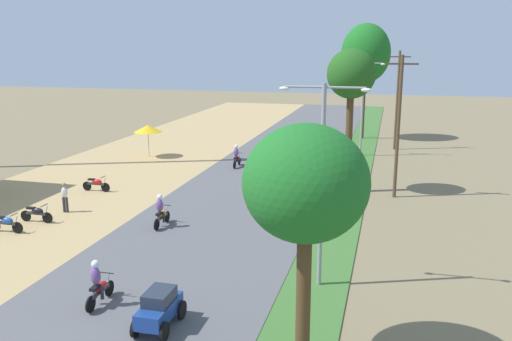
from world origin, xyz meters
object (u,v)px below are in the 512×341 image
utility_pole_near (398,125)px  motorbike_ahead_third (161,211)px  vendor_umbrella (148,129)px  motorbike_ahead_second (98,283)px  streetlamp_near (322,172)px  car_hatchback_blue (159,308)px  car_van_yellow (296,171)px  motorbike_ahead_fourth (237,156)px  streetlamp_mid (363,102)px  utility_pole_far (397,99)px  car_sedan_charcoal (271,144)px  parked_motorbike_fourth (96,183)px  median_tree_third (366,53)px  pedestrian_on_shoulder (65,196)px  parked_motorbike_second (6,222)px  parked_motorbike_third (37,213)px  median_tree_second (351,77)px  median_tree_nearest (306,185)px

utility_pole_near → motorbike_ahead_third: size_ratio=4.55×
vendor_umbrella → motorbike_ahead_third: (7.87, -15.32, -1.45)m
vendor_umbrella → motorbike_ahead_second: 25.10m
streetlamp_near → car_hatchback_blue: (-4.42, -4.37, -3.61)m
car_van_yellow → motorbike_ahead_fourth: size_ratio=1.34×
streetlamp_mid → utility_pole_far: 4.44m
streetlamp_near → car_sedan_charcoal: size_ratio=3.28×
vendor_umbrella → streetlamp_near: bearing=-50.8°
car_hatchback_blue → parked_motorbike_fourth: bearing=126.7°
parked_motorbike_fourth → median_tree_third: size_ratio=0.17×
pedestrian_on_shoulder → parked_motorbike_second: bearing=-104.2°
streetlamp_near → pedestrian_on_shoulder: bearing=159.1°
motorbike_ahead_second → parked_motorbike_second: bearing=145.8°
vendor_umbrella → car_van_yellow: bearing=-24.8°
parked_motorbike_third → motorbike_ahead_fourth: 15.64m
streetlamp_near → car_sedan_charcoal: streetlamp_near is taller
parked_motorbike_second → vendor_umbrella: 17.98m
pedestrian_on_shoulder → utility_pole_near: (16.90, 7.50, 3.32)m
median_tree_second → parked_motorbike_third: bearing=-146.0°
parked_motorbike_fourth → median_tree_nearest: median_tree_nearest is taller
streetlamp_near → median_tree_second: bearing=90.5°
parked_motorbike_third → vendor_umbrella: vendor_umbrella is taller
parked_motorbike_fourth → median_tree_second: median_tree_second is taller
parked_motorbike_third → streetlamp_mid: (14.65, 20.91, 3.81)m
parked_motorbike_fourth → streetlamp_near: 18.06m
car_hatchback_blue → motorbike_ahead_fourth: size_ratio=1.11×
median_tree_second → parked_motorbike_second: bearing=-142.6°
parked_motorbike_third → utility_pole_far: utility_pole_far is taller
utility_pole_near → car_hatchback_blue: bearing=-112.3°
motorbike_ahead_fourth → streetlamp_near: bearing=-64.9°
pedestrian_on_shoulder → streetlamp_near: 15.60m
median_tree_third → utility_pole_near: bearing=-81.4°
median_tree_nearest → car_sedan_charcoal: 30.14m
car_hatchback_blue → car_sedan_charcoal: (-2.79, 28.31, -0.01)m
median_tree_second → car_sedan_charcoal: median_tree_second is taller
utility_pole_far → car_hatchback_blue: (-7.07, -32.47, -3.57)m
vendor_umbrella → car_sedan_charcoal: size_ratio=1.12×
parked_motorbike_second → motorbike_ahead_fourth: (6.68, 16.00, 0.30)m
parked_motorbike_third → utility_pole_far: 30.20m
car_van_yellow → motorbike_ahead_third: 10.62m
median_tree_second → utility_pole_far: bearing=79.3°
parked_motorbike_fourth → car_sedan_charcoal: (7.61, 14.35, 0.19)m
parked_motorbike_fourth → streetlamp_near: (14.82, -9.59, 3.81)m
pedestrian_on_shoulder → median_tree_second: bearing=29.5°
streetlamp_near → median_tree_nearest: bearing=-87.8°
car_van_yellow → motorbike_ahead_third: bearing=-117.9°
median_tree_second → motorbike_ahead_third: (-8.20, -8.89, -6.07)m
streetlamp_mid → utility_pole_near: bearing=-77.0°
vendor_umbrella → median_tree_third: (15.86, 12.98, 5.62)m
median_tree_third → car_hatchback_blue: median_tree_third is taller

